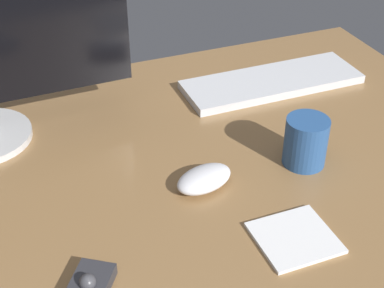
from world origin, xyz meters
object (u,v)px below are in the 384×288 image
(keyboard, at_px, (272,82))
(computer_mouse, at_px, (204,179))
(coffee_mug, at_px, (306,142))
(notepad, at_px, (295,238))

(keyboard, xyz_separation_m, computer_mouse, (-0.29, -0.29, 0.01))
(coffee_mug, height_order, notepad, coffee_mug)
(keyboard, distance_m, computer_mouse, 0.41)
(keyboard, bearing_deg, notepad, -114.25)
(keyboard, relative_size, computer_mouse, 3.79)
(computer_mouse, relative_size, coffee_mug, 1.16)
(notepad, bearing_deg, keyboard, 65.87)
(coffee_mug, distance_m, notepad, 0.22)
(keyboard, height_order, computer_mouse, computer_mouse)
(keyboard, height_order, coffee_mug, coffee_mug)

